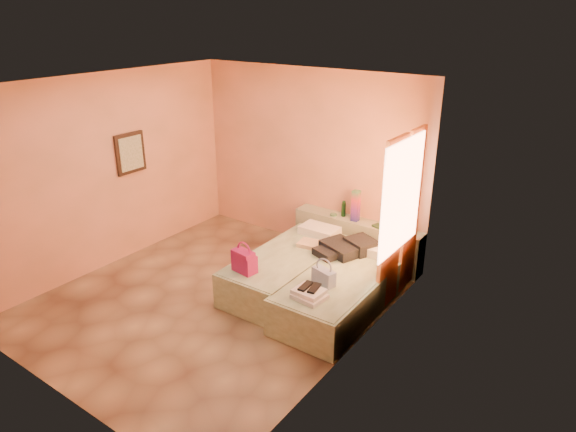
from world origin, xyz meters
name	(u,v)px	position (x,y,z in m)	size (l,w,h in m)	color
ground	(216,298)	(0.00, 0.00, 0.00)	(4.50, 4.50, 0.00)	tan
room_walls	(251,162)	(0.21, 0.57, 1.79)	(4.02, 4.51, 2.81)	#FDA687
headboard_ledge	(357,240)	(0.98, 2.10, 0.33)	(2.05, 0.30, 0.65)	#9EA789
bed_left	(288,270)	(0.60, 0.83, 0.25)	(0.90, 2.00, 0.50)	#B5D2A9
bed_right	(341,293)	(1.50, 0.72, 0.25)	(0.90, 2.00, 0.50)	#B5D2A9
water_bottle	(344,209)	(0.71, 2.12, 0.77)	(0.07, 0.07, 0.23)	#153A1B
rainbow_box	(356,206)	(0.94, 2.07, 0.89)	(0.10, 0.10, 0.47)	#A21459
small_dish	(334,215)	(0.58, 2.06, 0.66)	(0.11, 0.11, 0.03)	#457F57
green_book	(379,226)	(1.35, 2.04, 0.66)	(0.17, 0.12, 0.03)	#274A29
flower_vase	(407,223)	(1.74, 2.12, 0.79)	(0.21, 0.21, 0.27)	white
magenta_handbag	(244,261)	(0.44, 0.10, 0.65)	(0.31, 0.18, 0.29)	#A21459
khaki_garment	(311,244)	(0.71, 1.22, 0.53)	(0.33, 0.26, 0.06)	tan
clothes_pile	(345,248)	(1.22, 1.28, 0.59)	(0.59, 0.59, 0.18)	black
blue_handbag	(324,277)	(1.42, 0.41, 0.60)	(0.30, 0.13, 0.19)	#4365A1
towel_stack	(310,294)	(1.47, 0.03, 0.55)	(0.35, 0.30, 0.10)	white
sandal_pair	(309,287)	(1.43, 0.08, 0.61)	(0.18, 0.24, 0.02)	black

